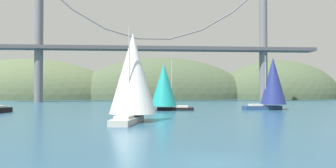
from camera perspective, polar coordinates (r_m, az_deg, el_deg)
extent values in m
plane|color=navy|center=(18.73, 7.58, -13.29)|extent=(360.00, 360.00, 0.00)
ellipsoid|color=#425138|center=(165.72, 18.29, -2.39)|extent=(59.18, 44.00, 36.40)
ellipsoid|color=#4C5B3D|center=(161.31, -22.90, -2.39)|extent=(80.32, 44.00, 36.32)
ellipsoid|color=#425138|center=(153.21, -1.08, -2.55)|extent=(81.22, 44.00, 37.97)
cylinder|color=slate|center=(119.26, -21.39, 6.93)|extent=(2.80, 2.80, 40.82)
cylinder|color=slate|center=(121.67, 16.11, 6.74)|extent=(2.80, 2.80, 40.82)
cube|color=#47474C|center=(113.87, -2.44, 6.12)|extent=(112.93, 6.00, 1.20)
cylinder|color=slate|center=(116.87, -13.47, 10.84)|extent=(11.24, 0.50, 6.83)
cylinder|color=slate|center=(114.76, -7.99, 8.60)|extent=(11.13, 0.50, 3.68)
cylinder|color=slate|center=(114.34, -2.44, 7.81)|extent=(10.99, 0.50, 0.50)
cylinder|color=slate|center=(115.49, 3.08, 8.53)|extent=(11.13, 0.50, 3.68)
cylinder|color=slate|center=(118.28, 8.46, 10.68)|extent=(11.24, 0.50, 6.83)
cube|color=navy|center=(69.45, 15.91, -3.96)|extent=(7.91, 2.98, 0.82)
cube|color=beige|center=(68.83, 14.86, -3.50)|extent=(2.63, 1.92, 0.36)
cylinder|color=#B2B2B7|center=(69.73, 16.45, 0.56)|extent=(0.14, 0.14, 10.16)
cone|color=navy|center=(70.51, 17.69, 0.54)|extent=(5.61, 5.61, 9.53)
cube|color=black|center=(65.06, 1.28, -4.31)|extent=(7.32, 2.81, 0.57)
cube|color=beige|center=(65.05, 2.41, -3.90)|extent=(2.43, 1.82, 0.36)
cylinder|color=#B2B2B7|center=(64.98, 0.65, 0.07)|extent=(0.14, 0.14, 9.37)
cone|color=teal|center=(65.01, -0.74, -0.11)|extent=(5.60, 5.60, 8.37)
cube|color=#B7B2A8|center=(39.75, -7.03, -6.28)|extent=(3.96, 8.47, 0.71)
cube|color=beige|center=(38.29, -7.60, -5.67)|extent=(2.25, 2.92, 0.36)
cylinder|color=#B2B2B7|center=(40.44, -6.71, 2.11)|extent=(0.14, 0.14, 10.99)
cone|color=white|center=(42.17, -6.10, 1.85)|extent=(7.01, 7.01, 10.21)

